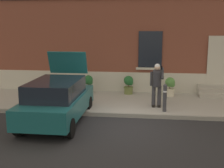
# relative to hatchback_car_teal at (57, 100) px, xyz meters

# --- Properties ---
(ground_plane) EXTENTS (80.00, 80.00, 0.00)m
(ground_plane) POSITION_rel_hatchback_car_teal_xyz_m (2.13, -0.10, -0.80)
(ground_plane) COLOR #232326
(sidewalk) EXTENTS (24.00, 3.60, 0.15)m
(sidewalk) POSITION_rel_hatchback_car_teal_xyz_m (2.13, 2.70, -0.72)
(sidewalk) COLOR #99968E
(sidewalk) RESTS_ON ground
(curb_edge) EXTENTS (24.00, 0.12, 0.15)m
(curb_edge) POSITION_rel_hatchback_car_teal_xyz_m (2.13, 0.84, -0.72)
(curb_edge) COLOR gray
(curb_edge) RESTS_ON ground
(building_facade) EXTENTS (24.00, 1.52, 7.50)m
(building_facade) POSITION_rel_hatchback_car_teal_xyz_m (2.14, 5.18, 2.93)
(building_facade) COLOR brown
(building_facade) RESTS_ON ground
(entrance_stoop) EXTENTS (1.96, 0.96, 0.48)m
(entrance_stoop) POSITION_rel_hatchback_car_teal_xyz_m (6.34, 4.12, -0.46)
(entrance_stoop) COLOR #9E998E
(entrance_stoop) RESTS_ON sidewalk
(hatchback_car_teal) EXTENTS (1.81, 4.07, 2.34)m
(hatchback_car_teal) POSITION_rel_hatchback_car_teal_xyz_m (0.00, 0.00, 0.00)
(hatchback_car_teal) COLOR #165156
(hatchback_car_teal) RESTS_ON ground
(bollard_near_person) EXTENTS (0.15, 0.15, 1.04)m
(bollard_near_person) POSITION_rel_hatchback_car_teal_xyz_m (3.71, 1.25, -0.09)
(bollard_near_person) COLOR #333338
(bollard_near_person) RESTS_ON sidewalk
(person_on_phone) EXTENTS (0.51, 0.52, 1.74)m
(person_on_phone) POSITION_rel_hatchback_car_teal_xyz_m (3.42, 1.77, 0.35)
(person_on_phone) COLOR #2D2D33
(person_on_phone) RESTS_ON sidewalk
(planter_terracotta) EXTENTS (0.44, 0.44, 0.86)m
(planter_terracotta) POSITION_rel_hatchback_car_teal_xyz_m (-1.60, 3.78, -0.19)
(planter_terracotta) COLOR #B25B38
(planter_terracotta) RESTS_ON sidewalk
(planter_charcoal) EXTENTS (0.44, 0.44, 0.86)m
(planter_charcoal) POSITION_rel_hatchback_car_teal_xyz_m (0.29, 3.90, -0.19)
(planter_charcoal) COLOR #2D2D30
(planter_charcoal) RESTS_ON sidewalk
(planter_olive) EXTENTS (0.44, 0.44, 0.86)m
(planter_olive) POSITION_rel_hatchback_car_teal_xyz_m (2.18, 3.99, -0.19)
(planter_olive) COLOR #606B38
(planter_olive) RESTS_ON sidewalk
(planter_cream) EXTENTS (0.44, 0.44, 0.86)m
(planter_cream) POSITION_rel_hatchback_car_teal_xyz_m (4.08, 3.80, -0.19)
(planter_cream) COLOR beige
(planter_cream) RESTS_ON sidewalk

